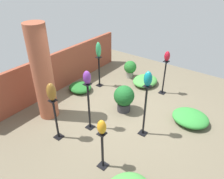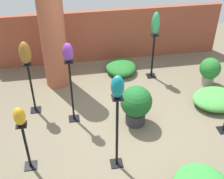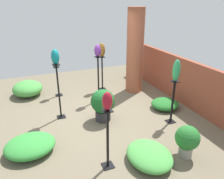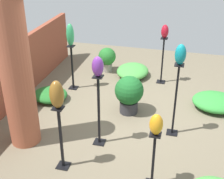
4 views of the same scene
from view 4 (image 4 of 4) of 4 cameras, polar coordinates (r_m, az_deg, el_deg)
name	(u,v)px [view 4 (image 4 of 4)]	position (r m, az deg, el deg)	size (l,w,h in m)	color
ground_plane	(129,117)	(6.31, 3.06, -5.04)	(8.00, 8.00, 0.00)	#6B604C
brick_wall_back	(14,75)	(6.86, -17.56, 2.53)	(5.60, 0.12, 1.27)	brown
brick_pillar	(17,75)	(5.24, -17.05, 2.50)	(0.52, 0.52, 2.57)	#9E5138
pedestal_amber	(153,163)	(4.61, 7.53, -13.13)	(0.20, 0.20, 0.91)	black
pedestal_violet	(99,114)	(5.28, -2.41, -4.46)	(0.20, 0.20, 1.30)	black
pedestal_bronze	(61,141)	(4.89, -9.28, -9.27)	(0.20, 0.20, 1.09)	black
pedestal_teal	(175,103)	(5.61, 11.47, -2.49)	(0.20, 0.20, 1.38)	black
pedestal_ruby	(162,63)	(7.56, 9.18, 4.86)	(0.20, 0.20, 1.13)	black
pedestal_jade	(72,69)	(7.24, -7.25, 3.65)	(0.20, 0.20, 1.06)	black
art_vase_amber	(156,124)	(4.21, 8.08, -6.35)	(0.17, 0.18, 0.31)	orange
art_vase_violet	(98,67)	(4.87, -2.62, 4.22)	(0.19, 0.19, 0.33)	#6B2D8C
art_vase_bronze	(57,95)	(4.45, -10.06, -0.91)	(0.21, 0.21, 0.43)	brown
art_vase_teal	(180,54)	(5.22, 12.42, 6.28)	(0.19, 0.19, 0.35)	#0F727A
art_vase_ruby	(165,31)	(7.30, 9.64, 10.44)	(0.17, 0.17, 0.31)	maroon
art_vase_jade	(70,35)	(6.95, -7.66, 9.88)	(0.17, 0.17, 0.50)	#2D9356
potted_plant_near_pillar	(107,58)	(8.13, -0.91, 5.81)	(0.45, 0.45, 0.64)	gray
potted_plant_mid_right	(129,93)	(6.25, 3.14, -0.62)	(0.58, 0.58, 0.79)	#2D2D33
foliage_bed_east	(216,102)	(6.88, 18.41, -2.16)	(0.86, 0.96, 0.29)	#338C38
foliage_bed_west	(133,71)	(7.96, 3.79, 3.39)	(0.95, 0.80, 0.27)	#479942
foliage_bed_center	(50,95)	(6.97, -11.25, -0.93)	(0.70, 0.76, 0.25)	#236B28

